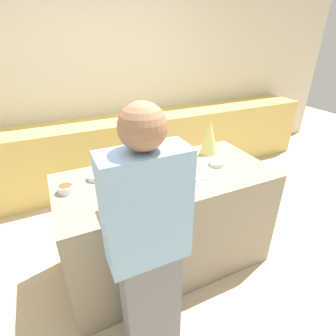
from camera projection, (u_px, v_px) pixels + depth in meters
The scene contains 13 objects.
ground_plane at pixel (167, 259), 2.45m from camera, with size 12.00×12.00×0.00m, color #C6B28E.
wall_back at pixel (103, 82), 3.43m from camera, with size 8.00×0.05×2.60m.
back_cabinet_block at pixel (116, 151), 3.56m from camera, with size 6.00×0.60×0.88m.
kitchen_island at pixel (167, 221), 2.24m from camera, with size 1.68×0.81×0.90m.
baking_tray at pixel (171, 176), 2.02m from camera, with size 0.46×0.32×0.01m.
gingerbread_house at pixel (171, 163), 1.97m from camera, with size 0.17×0.16×0.28m.
decorative_tree at pixel (210, 137), 2.33m from camera, with size 0.16×0.16×0.31m.
candy_bowl_near_tray_right at pixel (95, 177), 1.97m from camera, with size 0.12×0.12×0.04m.
candy_bowl_far_left at pixel (217, 163), 2.18m from camera, with size 0.13×0.13×0.04m.
candy_bowl_behind_tray at pixel (66, 188), 1.81m from camera, with size 0.11×0.11×0.05m.
candy_bowl_far_right at pixel (134, 160), 2.21m from camera, with size 0.09×0.09×0.05m.
mug at pixel (130, 169), 2.02m from camera, with size 0.08×0.08×0.10m.
person at pixel (148, 248), 1.42m from camera, with size 0.43×0.54×1.64m.
Camera 1 is at (-0.75, -1.61, 1.89)m, focal length 28.00 mm.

